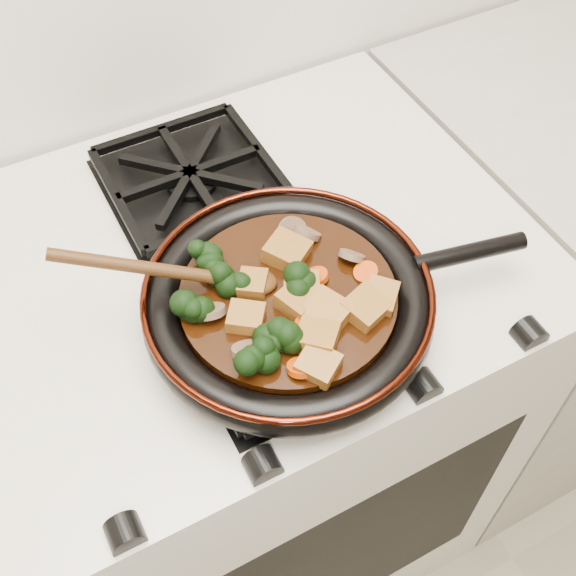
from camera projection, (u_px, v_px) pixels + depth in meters
name	position (u px, v px, depth m)	size (l,w,h in m)	color
stove	(249.00, 417.00, 1.29)	(0.76, 0.60, 0.90)	silver
burner_grate_front	(285.00, 326.00, 0.84)	(0.23, 0.23, 0.03)	black
burner_grate_back	(191.00, 178.00, 0.99)	(0.23, 0.23, 0.03)	black
skillet	(290.00, 301.00, 0.83)	(0.46, 0.34, 0.05)	black
braising_sauce	(288.00, 299.00, 0.82)	(0.25, 0.25, 0.02)	black
tofu_cube_0	(287.00, 252.00, 0.84)	(0.04, 0.05, 0.02)	#915D21
tofu_cube_1	(298.00, 300.00, 0.80)	(0.04, 0.04, 0.02)	#915D21
tofu_cube_2	(380.00, 297.00, 0.80)	(0.04, 0.03, 0.02)	#915D21
tofu_cube_3	(317.00, 338.00, 0.77)	(0.04, 0.04, 0.02)	#915D21
tofu_cube_4	(246.00, 318.00, 0.78)	(0.04, 0.04, 0.02)	#915D21
tofu_cube_5	(302.00, 291.00, 0.81)	(0.04, 0.04, 0.02)	#915D21
tofu_cube_6	(253.00, 284.00, 0.81)	(0.03, 0.03, 0.02)	#915D21
tofu_cube_7	(365.00, 308.00, 0.79)	(0.04, 0.04, 0.02)	#915D21
tofu_cube_8	(318.00, 365.00, 0.75)	(0.04, 0.04, 0.02)	#915D21
tofu_cube_9	(327.00, 313.00, 0.79)	(0.04, 0.05, 0.02)	#915D21
broccoli_floret_0	(214.00, 272.00, 0.82)	(0.06, 0.06, 0.05)	black
broccoli_floret_1	(197.00, 309.00, 0.79)	(0.06, 0.06, 0.05)	black
broccoli_floret_2	(207.00, 256.00, 0.83)	(0.06, 0.06, 0.06)	black
broccoli_floret_3	(251.00, 355.00, 0.75)	(0.06, 0.06, 0.05)	black
broccoli_floret_4	(299.00, 285.00, 0.81)	(0.06, 0.06, 0.05)	black
broccoli_floret_5	(281.00, 344.00, 0.76)	(0.06, 0.06, 0.05)	black
broccoli_floret_6	(227.00, 282.00, 0.81)	(0.06, 0.06, 0.05)	black
carrot_coin_0	(249.00, 319.00, 0.79)	(0.03, 0.03, 0.01)	#CB3D05
carrot_coin_1	(301.00, 368.00, 0.75)	(0.03, 0.03, 0.01)	#CB3D05
carrot_coin_2	(366.00, 273.00, 0.83)	(0.03, 0.03, 0.01)	#CB3D05
carrot_coin_3	(306.00, 327.00, 0.78)	(0.03, 0.03, 0.01)	#CB3D05
carrot_coin_4	(317.00, 276.00, 0.82)	(0.03, 0.03, 0.01)	#CB3D05
mushroom_slice_0	(210.00, 311.00, 0.79)	(0.03, 0.03, 0.01)	brown
mushroom_slice_1	(352.00, 256.00, 0.84)	(0.03, 0.03, 0.01)	brown
mushroom_slice_2	(249.00, 350.00, 0.76)	(0.04, 0.04, 0.01)	brown
mushroom_slice_3	(307.00, 233.00, 0.86)	(0.03, 0.03, 0.01)	brown
mushroom_slice_4	(292.00, 231.00, 0.86)	(0.04, 0.04, 0.01)	brown
wooden_spoon	(199.00, 275.00, 0.80)	(0.14, 0.08, 0.22)	#41240E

